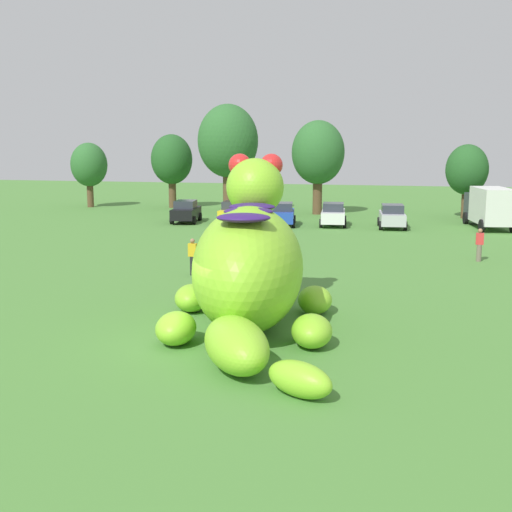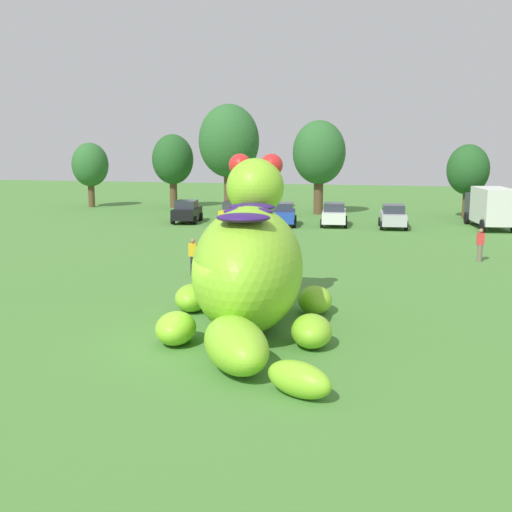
{
  "view_description": "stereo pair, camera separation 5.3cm",
  "coord_description": "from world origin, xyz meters",
  "px_view_note": "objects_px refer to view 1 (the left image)",
  "views": [
    {
      "loc": [
        6.34,
        -17.78,
        5.9
      ],
      "look_at": [
        1.16,
        2.9,
        2.21
      ],
      "focal_mm": 44.89,
      "sensor_mm": 36.0,
      "label": 1
    },
    {
      "loc": [
        6.39,
        -17.76,
        5.9
      ],
      "look_at": [
        1.16,
        2.9,
        2.21
      ],
      "focal_mm": 44.89,
      "sensor_mm": 36.0,
      "label": 2
    }
  ],
  "objects_px": {
    "car_black": "(186,211)",
    "spectator_near_inflatable": "(479,245)",
    "car_white": "(333,214)",
    "car_silver": "(392,216)",
    "spectator_mid_field": "(193,257)",
    "giant_inflatable_creature": "(249,266)",
    "box_truck": "(489,206)",
    "car_yellow": "(234,212)",
    "car_blue": "(282,214)"
  },
  "relations": [
    {
      "from": "car_yellow",
      "to": "car_blue",
      "type": "relative_size",
      "value": 0.97
    },
    {
      "from": "car_silver",
      "to": "car_yellow",
      "type": "bearing_deg",
      "value": -179.95
    },
    {
      "from": "car_silver",
      "to": "spectator_near_inflatable",
      "type": "bearing_deg",
      "value": -68.93
    },
    {
      "from": "car_blue",
      "to": "box_truck",
      "type": "distance_m",
      "value": 14.92
    },
    {
      "from": "giant_inflatable_creature",
      "to": "car_yellow",
      "type": "height_order",
      "value": "giant_inflatable_creature"
    },
    {
      "from": "spectator_near_inflatable",
      "to": "car_white",
      "type": "bearing_deg",
      "value": 125.35
    },
    {
      "from": "car_white",
      "to": "giant_inflatable_creature",
      "type": "bearing_deg",
      "value": -88.42
    },
    {
      "from": "car_black",
      "to": "spectator_near_inflatable",
      "type": "xyz_separation_m",
      "value": [
        20.56,
        -12.35,
        -0.01
      ]
    },
    {
      "from": "car_white",
      "to": "car_silver",
      "type": "height_order",
      "value": "same"
    },
    {
      "from": "car_blue",
      "to": "spectator_mid_field",
      "type": "bearing_deg",
      "value": -90.64
    },
    {
      "from": "car_black",
      "to": "box_truck",
      "type": "bearing_deg",
      "value": 4.97
    },
    {
      "from": "car_blue",
      "to": "spectator_near_inflatable",
      "type": "distance_m",
      "value": 17.79
    },
    {
      "from": "giant_inflatable_creature",
      "to": "car_white",
      "type": "bearing_deg",
      "value": 91.58
    },
    {
      "from": "car_black",
      "to": "car_silver",
      "type": "distance_m",
      "value": 15.67
    },
    {
      "from": "box_truck",
      "to": "spectator_near_inflatable",
      "type": "bearing_deg",
      "value": -97.42
    },
    {
      "from": "car_yellow",
      "to": "spectator_near_inflatable",
      "type": "relative_size",
      "value": 2.46
    },
    {
      "from": "spectator_mid_field",
      "to": "giant_inflatable_creature",
      "type": "bearing_deg",
      "value": -58.57
    },
    {
      "from": "car_black",
      "to": "car_yellow",
      "type": "relative_size",
      "value": 1.02
    },
    {
      "from": "giant_inflatable_creature",
      "to": "car_yellow",
      "type": "xyz_separation_m",
      "value": [
        -8.35,
        27.32,
        -1.19
      ]
    },
    {
      "from": "giant_inflatable_creature",
      "to": "spectator_near_inflatable",
      "type": "relative_size",
      "value": 6.13
    },
    {
      "from": "car_yellow",
      "to": "giant_inflatable_creature",
      "type": "bearing_deg",
      "value": -73.01
    },
    {
      "from": "car_black",
      "to": "car_white",
      "type": "bearing_deg",
      "value": 3.06
    },
    {
      "from": "giant_inflatable_creature",
      "to": "car_blue",
      "type": "distance_m",
      "value": 27.28
    },
    {
      "from": "giant_inflatable_creature",
      "to": "spectator_near_inflatable",
      "type": "height_order",
      "value": "giant_inflatable_creature"
    },
    {
      "from": "giant_inflatable_creature",
      "to": "box_truck",
      "type": "bearing_deg",
      "value": 70.42
    },
    {
      "from": "car_silver",
      "to": "spectator_mid_field",
      "type": "relative_size",
      "value": 2.49
    },
    {
      "from": "car_blue",
      "to": "car_silver",
      "type": "distance_m",
      "value": 8.02
    },
    {
      "from": "car_black",
      "to": "car_yellow",
      "type": "height_order",
      "value": "same"
    },
    {
      "from": "car_yellow",
      "to": "box_truck",
      "type": "distance_m",
      "value": 18.72
    },
    {
      "from": "car_black",
      "to": "spectator_near_inflatable",
      "type": "distance_m",
      "value": 23.98
    },
    {
      "from": "car_black",
      "to": "car_white",
      "type": "height_order",
      "value": "same"
    },
    {
      "from": "car_white",
      "to": "car_blue",
      "type": "bearing_deg",
      "value": -169.28
    },
    {
      "from": "car_black",
      "to": "box_truck",
      "type": "distance_m",
      "value": 22.52
    },
    {
      "from": "spectator_near_inflatable",
      "to": "spectator_mid_field",
      "type": "relative_size",
      "value": 1.0
    },
    {
      "from": "car_black",
      "to": "spectator_near_inflatable",
      "type": "bearing_deg",
      "value": -30.99
    },
    {
      "from": "car_white",
      "to": "spectator_near_inflatable",
      "type": "height_order",
      "value": "car_white"
    },
    {
      "from": "giant_inflatable_creature",
      "to": "spectator_near_inflatable",
      "type": "distance_m",
      "value": 16.93
    },
    {
      "from": "car_black",
      "to": "car_blue",
      "type": "bearing_deg",
      "value": -0.71
    },
    {
      "from": "car_silver",
      "to": "car_black",
      "type": "bearing_deg",
      "value": -178.71
    },
    {
      "from": "car_silver",
      "to": "spectator_near_inflatable",
      "type": "relative_size",
      "value": 2.49
    },
    {
      "from": "car_blue",
      "to": "car_yellow",
      "type": "bearing_deg",
      "value": 173.57
    },
    {
      "from": "car_white",
      "to": "car_silver",
      "type": "distance_m",
      "value": 4.3
    },
    {
      "from": "giant_inflatable_creature",
      "to": "car_blue",
      "type": "relative_size",
      "value": 2.42
    },
    {
      "from": "car_blue",
      "to": "box_truck",
      "type": "relative_size",
      "value": 0.65
    },
    {
      "from": "car_silver",
      "to": "car_white",
      "type": "bearing_deg",
      "value": 176.6
    },
    {
      "from": "car_blue",
      "to": "car_silver",
      "type": "height_order",
      "value": "same"
    },
    {
      "from": "giant_inflatable_creature",
      "to": "spectator_mid_field",
      "type": "xyz_separation_m",
      "value": [
        -4.69,
        7.67,
        -1.2
      ]
    },
    {
      "from": "car_black",
      "to": "spectator_near_inflatable",
      "type": "relative_size",
      "value": 2.52
    },
    {
      "from": "spectator_mid_field",
      "to": "car_white",
      "type": "bearing_deg",
      "value": 78.84
    },
    {
      "from": "giant_inflatable_creature",
      "to": "spectator_near_inflatable",
      "type": "xyz_separation_m",
      "value": [
        8.43,
        14.63,
        -1.2
      ]
    }
  ]
}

